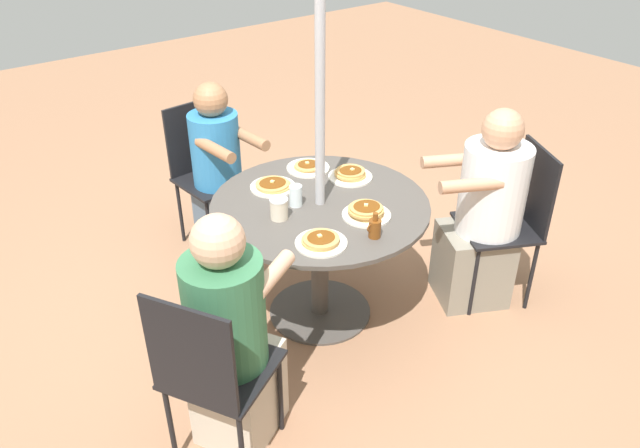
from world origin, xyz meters
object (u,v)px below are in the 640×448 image
(patio_table, at_px, (320,227))
(coffee_cup, at_px, (279,209))
(diner_south, at_px, (220,176))
(syrup_bottle, at_px, (375,228))
(patio_chair_east, at_px, (513,215))
(pancake_plate_a, at_px, (321,241))
(pancake_plate_e, at_px, (350,174))
(patio_chair_south, at_px, (205,166))
(pancake_plate_c, at_px, (366,212))
(drinking_glass_a, at_px, (296,196))
(diner_east, at_px, (484,218))
(pancake_plate_d, at_px, (308,167))
(diner_north, at_px, (231,343))
(pancake_plate_b, at_px, (273,186))
(patio_chair_north, at_px, (210,370))

(patio_table, height_order, coffee_cup, coffee_cup)
(diner_south, distance_m, syrup_bottle, 1.40)
(patio_chair_east, xyz_separation_m, pancake_plate_a, (1.24, -0.19, 0.21))
(pancake_plate_a, relative_size, pancake_plate_e, 1.00)
(patio_chair_south, relative_size, pancake_plate_c, 3.81)
(pancake_plate_e, relative_size, drinking_glass_a, 2.20)
(diner_east, distance_m, pancake_plate_d, 1.06)
(syrup_bottle, bearing_deg, diner_north, 2.95)
(diner_north, xyz_separation_m, diner_east, (-1.68, -0.04, -0.00))
(diner_east, xyz_separation_m, pancake_plate_c, (0.74, -0.18, 0.22))
(pancake_plate_b, distance_m, pancake_plate_d, 0.30)
(coffee_cup, bearing_deg, diner_east, 158.80)
(pancake_plate_c, height_order, drinking_glass_a, drinking_glass_a)
(patio_chair_east, height_order, pancake_plate_e, patio_chair_east)
(patio_chair_east, bearing_deg, patio_chair_south, 61.23)
(coffee_cup, height_order, drinking_glass_a, drinking_glass_a)
(patio_chair_north, bearing_deg, coffee_cup, 97.88)
(patio_chair_east, bearing_deg, pancake_plate_e, 74.16)
(patio_chair_south, relative_size, pancake_plate_e, 3.81)
(pancake_plate_e, bearing_deg, diner_east, 133.51)
(diner_east, distance_m, syrup_bottle, 0.87)
(patio_chair_east, height_order, patio_chair_south, same)
(patio_chair_south, distance_m, pancake_plate_d, 0.84)
(drinking_glass_a, bearing_deg, pancake_plate_d, -134.70)
(drinking_glass_a, bearing_deg, diner_east, 153.02)
(diner_north, xyz_separation_m, pancake_plate_c, (-0.94, -0.22, 0.22))
(pancake_plate_a, bearing_deg, diner_east, 174.00)
(patio_chair_south, height_order, syrup_bottle, patio_chair_south)
(diner_south, relative_size, pancake_plate_b, 4.60)
(patio_chair_east, bearing_deg, patio_table, 90.00)
(syrup_bottle, bearing_deg, pancake_plate_b, -80.83)
(patio_chair_north, relative_size, patio_chair_east, 1.00)
(diner_south, height_order, pancake_plate_a, diner_south)
(coffee_cup, bearing_deg, pancake_plate_a, 94.28)
(patio_chair_south, distance_m, pancake_plate_a, 1.46)
(syrup_bottle, xyz_separation_m, drinking_glass_a, (0.13, -0.48, 0.01))
(pancake_plate_d, relative_size, syrup_bottle, 1.90)
(diner_east, distance_m, pancake_plate_e, 0.80)
(pancake_plate_d, bearing_deg, pancake_plate_e, 118.56)
(coffee_cup, distance_m, drinking_glass_a, 0.16)
(syrup_bottle, bearing_deg, patio_chair_east, 174.92)
(diner_north, xyz_separation_m, syrup_bottle, (-0.84, -0.04, 0.24))
(patio_chair_east, relative_size, drinking_glass_a, 8.39)
(pancake_plate_b, distance_m, syrup_bottle, 0.73)
(pancake_plate_a, distance_m, pancake_plate_b, 0.62)
(patio_chair_south, bearing_deg, pancake_plate_c, 93.36)
(patio_chair_south, xyz_separation_m, pancake_plate_c, (-0.21, 1.38, 0.22))
(diner_east, distance_m, pancake_plate_a, 1.11)
(pancake_plate_d, height_order, drinking_glass_a, drinking_glass_a)
(pancake_plate_c, bearing_deg, diner_south, -80.76)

